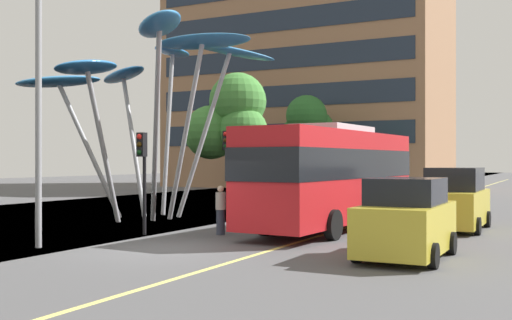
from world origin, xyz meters
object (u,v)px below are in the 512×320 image
(leaf_sculpture, at_px, (143,69))
(pedestrian, at_px, (221,210))
(car_parked_mid, at_px, (455,201))
(traffic_light_island_mid, at_px, (284,160))
(traffic_light_opposite, at_px, (321,155))
(no_entry_sign, at_px, (235,183))
(traffic_light_kerb_near, at_px, (143,161))
(traffic_light_kerb_far, at_px, (227,155))
(car_parked_near, at_px, (406,220))
(street_lamp, at_px, (48,51))
(red_bus, at_px, (333,173))

(leaf_sculpture, bearing_deg, pedestrian, -29.88)
(car_parked_mid, bearing_deg, traffic_light_island_mid, 158.10)
(traffic_light_opposite, height_order, no_entry_sign, traffic_light_opposite)
(traffic_light_kerb_near, bearing_deg, no_entry_sign, 93.06)
(traffic_light_opposite, distance_m, car_parked_mid, 11.82)
(traffic_light_opposite, xyz_separation_m, pedestrian, (1.58, -13.34, -1.94))
(traffic_light_kerb_far, distance_m, car_parked_near, 11.41)
(leaf_sculpture, xyz_separation_m, traffic_light_island_mid, (4.21, 5.14, -3.88))
(leaf_sculpture, xyz_separation_m, street_lamp, (3.07, -8.34, -0.82))
(pedestrian, bearing_deg, traffic_light_island_mid, 100.30)
(car_parked_near, relative_size, pedestrian, 2.38)
(traffic_light_opposite, height_order, car_parked_mid, traffic_light_opposite)
(red_bus, distance_m, traffic_light_island_mid, 6.76)
(car_parked_mid, bearing_deg, traffic_light_kerb_far, -176.13)
(leaf_sculpture, distance_m, traffic_light_kerb_far, 5.18)
(car_parked_mid, distance_m, no_entry_sign, 9.38)
(traffic_light_island_mid, bearing_deg, leaf_sculpture, -129.31)
(traffic_light_opposite, relative_size, car_parked_near, 0.98)
(traffic_light_kerb_far, relative_size, traffic_light_opposite, 0.97)
(traffic_light_kerb_near, bearing_deg, traffic_light_opposite, 87.40)
(red_bus, relative_size, leaf_sculpture, 1.02)
(leaf_sculpture, xyz_separation_m, car_parked_near, (12.49, -5.51, -5.42))
(traffic_light_opposite, height_order, street_lamp, street_lamp)
(traffic_light_kerb_near, distance_m, no_entry_sign, 7.03)
(traffic_light_kerb_near, bearing_deg, street_lamp, -96.59)
(no_entry_sign, bearing_deg, traffic_light_opposite, 82.32)
(car_parked_near, height_order, street_lamp, street_lamp)
(street_lamp, relative_size, no_entry_sign, 3.95)
(pedestrian, bearing_deg, car_parked_mid, 37.25)
(street_lamp, bearing_deg, traffic_light_kerb_near, 83.41)
(car_parked_mid, bearing_deg, no_entry_sign, 176.80)
(traffic_light_kerb_far, xyz_separation_m, traffic_light_opposite, (0.74, 8.83, 0.07))
(pedestrian, bearing_deg, no_entry_sign, 114.85)
(red_bus, height_order, traffic_light_opposite, traffic_light_opposite)
(red_bus, height_order, leaf_sculpture, leaf_sculpture)
(leaf_sculpture, bearing_deg, red_bus, -0.18)
(traffic_light_island_mid, bearing_deg, pedestrian, -79.70)
(red_bus, xyz_separation_m, street_lamp, (-5.48, -8.31, 3.52))
(traffic_light_kerb_near, height_order, car_parked_near, traffic_light_kerb_near)
(traffic_light_island_mid, bearing_deg, no_entry_sign, -111.08)
(car_parked_near, bearing_deg, traffic_light_kerb_far, 143.46)
(traffic_light_kerb_near, distance_m, car_parked_mid, 11.13)
(traffic_light_opposite, distance_m, street_lamp, 18.62)
(leaf_sculpture, relative_size, traffic_light_kerb_far, 2.81)
(traffic_light_kerb_near, bearing_deg, red_bus, 42.22)
(car_parked_near, bearing_deg, traffic_light_island_mid, 127.84)
(pedestrian, bearing_deg, street_lamp, -117.99)
(traffic_light_opposite, bearing_deg, red_bus, -66.48)
(car_parked_mid, bearing_deg, red_bus, -154.85)
(traffic_light_kerb_far, bearing_deg, traffic_light_kerb_near, -89.22)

